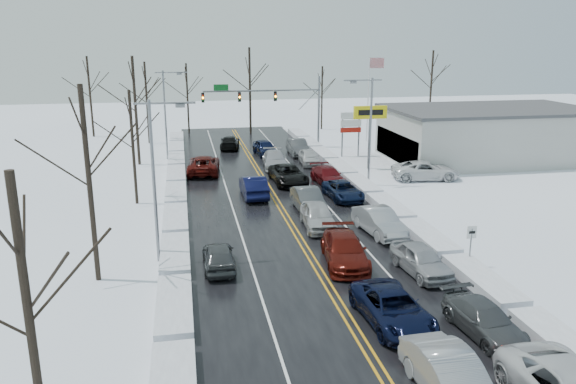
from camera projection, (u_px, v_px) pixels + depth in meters
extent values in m
plane|color=white|center=(293.00, 229.00, 36.81)|extent=(160.00, 160.00, 0.00)
cube|color=black|center=(288.00, 219.00, 38.70)|extent=(14.00, 84.00, 0.01)
cube|color=silver|center=(176.00, 226.00, 37.34)|extent=(1.62, 72.00, 0.61)
cube|color=silver|center=(392.00, 213.00, 40.07)|extent=(1.62, 72.00, 0.61)
cylinder|color=slate|center=(319.00, 112.00, 63.81)|extent=(0.24, 0.24, 8.00)
cylinder|color=slate|center=(262.00, 91.00, 61.98)|extent=(13.00, 0.18, 0.18)
cylinder|color=slate|center=(309.00, 100.00, 63.22)|extent=(2.33, 0.10, 2.33)
cube|color=#0C591E|center=(221.00, 88.00, 61.07)|extent=(1.60, 0.08, 0.70)
cube|color=black|center=(275.00, 96.00, 62.42)|extent=(0.32, 0.25, 1.05)
sphere|color=#3F0705|center=(276.00, 94.00, 62.19)|extent=(0.20, 0.20, 0.20)
sphere|color=orange|center=(276.00, 96.00, 62.27)|extent=(0.22, 0.22, 0.22)
sphere|color=black|center=(276.00, 99.00, 62.35)|extent=(0.20, 0.20, 0.20)
cube|color=black|center=(240.00, 97.00, 61.70)|extent=(0.32, 0.25, 1.05)
sphere|color=#3F0705|center=(240.00, 94.00, 61.47)|extent=(0.20, 0.20, 0.20)
sphere|color=orange|center=(240.00, 97.00, 61.55)|extent=(0.22, 0.22, 0.22)
sphere|color=black|center=(240.00, 100.00, 61.63)|extent=(0.20, 0.20, 0.20)
cube|color=black|center=(203.00, 98.00, 60.99)|extent=(0.32, 0.25, 1.05)
sphere|color=#3F0705|center=(203.00, 95.00, 60.76)|extent=(0.20, 0.20, 0.20)
sphere|color=orange|center=(203.00, 98.00, 60.84)|extent=(0.22, 0.22, 0.22)
sphere|color=black|center=(203.00, 101.00, 60.91)|extent=(0.20, 0.20, 0.20)
cylinder|color=slate|center=(369.00, 140.00, 53.11)|extent=(0.20, 0.20, 5.60)
cube|color=yellow|center=(370.00, 112.00, 52.43)|extent=(3.20, 0.30, 1.20)
cube|color=black|center=(371.00, 113.00, 52.27)|extent=(2.40, 0.04, 0.50)
cylinder|color=slate|center=(342.00, 138.00, 58.85)|extent=(0.16, 0.16, 4.00)
cylinder|color=slate|center=(359.00, 137.00, 59.17)|extent=(0.16, 0.16, 4.00)
cube|color=white|center=(351.00, 116.00, 58.40)|extent=(2.20, 0.22, 0.70)
cube|color=white|center=(351.00, 123.00, 58.61)|extent=(2.20, 0.22, 0.70)
cube|color=#A4170C|center=(351.00, 130.00, 58.80)|extent=(2.20, 0.22, 0.50)
cylinder|color=slate|center=(470.00, 248.00, 30.41)|extent=(0.08, 0.08, 2.20)
cube|color=white|center=(472.00, 232.00, 30.17)|extent=(0.55, 0.05, 0.70)
cube|color=black|center=(472.00, 232.00, 30.13)|extent=(0.35, 0.02, 0.15)
cylinder|color=silver|center=(368.00, 100.00, 66.61)|extent=(0.14, 0.14, 10.00)
cube|color=#AEAFAA|center=(488.00, 135.00, 57.51)|extent=(20.00, 12.00, 5.00)
cube|color=#262628|center=(396.00, 147.00, 55.96)|extent=(0.10, 11.00, 2.80)
cube|color=#3F3F42|center=(491.00, 109.00, 56.81)|extent=(20.40, 12.40, 0.30)
cylinder|color=slate|center=(370.00, 133.00, 46.62)|extent=(0.18, 0.18, 9.00)
cylinder|color=slate|center=(363.00, 80.00, 45.34)|extent=(3.20, 0.12, 0.12)
cube|color=slate|center=(353.00, 82.00, 45.24)|extent=(0.50, 0.25, 0.18)
cylinder|color=slate|center=(154.00, 183.00, 30.30)|extent=(0.18, 0.18, 9.00)
cylinder|color=slate|center=(165.00, 103.00, 29.31)|extent=(3.20, 0.12, 0.12)
cube|color=slate|center=(180.00, 106.00, 29.49)|extent=(0.50, 0.25, 0.18)
cylinder|color=slate|center=(165.00, 116.00, 56.84)|extent=(0.18, 0.18, 9.00)
cylinder|color=slate|center=(171.00, 72.00, 55.84)|extent=(3.20, 0.12, 0.12)
cube|color=slate|center=(179.00, 74.00, 56.03)|extent=(0.50, 0.25, 0.18)
cylinder|color=#2D231C|center=(32.00, 337.00, 14.69)|extent=(0.24, 0.24, 9.00)
cylinder|color=#2D231C|center=(90.00, 186.00, 27.74)|extent=(0.27, 0.27, 10.00)
cylinder|color=#2D231C|center=(133.00, 148.00, 41.38)|extent=(0.23, 0.23, 8.50)
cylinder|color=#2D231C|center=(136.00, 111.00, 54.26)|extent=(0.28, 0.28, 10.50)
cylinder|color=#2D231C|center=(147.00, 103.00, 65.83)|extent=(0.25, 0.25, 9.50)
cylinder|color=#2D231C|center=(90.00, 97.00, 70.16)|extent=(0.27, 0.27, 10.00)
cylinder|color=#2D231C|center=(188.00, 98.00, 73.39)|extent=(0.24, 0.24, 9.00)
cylinder|color=#2D231C|center=(250.00, 91.00, 72.67)|extent=(0.29, 0.29, 11.00)
cylinder|color=#2D231C|center=(322.00, 98.00, 76.22)|extent=(0.23, 0.23, 8.50)
cylinder|color=#2D231C|center=(431.00, 88.00, 79.30)|extent=(0.28, 0.28, 10.50)
imported|color=black|center=(392.00, 323.00, 24.59)|extent=(2.73, 5.43, 1.47)
imported|color=#52110A|center=(344.00, 263.00, 31.15)|extent=(2.89, 5.72, 1.59)
imported|color=#BBBBBD|center=(318.00, 228.00, 37.01)|extent=(2.20, 4.92, 1.64)
imported|color=#404245|center=(308.00, 211.00, 40.66)|extent=(1.82, 4.97, 1.63)
imported|color=black|center=(288.00, 183.00, 48.33)|extent=(2.87, 5.81, 1.59)
imported|color=#A3A5AB|center=(275.00, 168.00, 54.29)|extent=(2.60, 5.55, 1.57)
imported|color=black|center=(265.00, 155.00, 60.08)|extent=(2.44, 4.95, 1.62)
imported|color=#404346|center=(483.00, 334.00, 23.70)|extent=(2.29, 4.77, 1.34)
imported|color=#9A9CA1|center=(420.00, 273.00, 29.85)|extent=(2.26, 4.73, 1.56)
imported|color=#989B9F|center=(379.00, 234.00, 35.86)|extent=(2.32, 5.17, 1.65)
imported|color=black|center=(343.00, 199.00, 43.70)|extent=(2.53, 5.00, 1.35)
imported|color=#520A0E|center=(328.00, 184.00, 48.18)|extent=(2.47, 5.14, 1.45)
imported|color=#BDBDBF|center=(309.00, 165.00, 55.56)|extent=(2.02, 4.52, 1.51)
imported|color=#3D3F42|center=(298.00, 155.00, 60.16)|extent=(1.78, 5.07, 1.67)
imported|color=black|center=(254.00, 197.00, 44.30)|extent=(1.87, 5.16, 1.69)
imported|color=#480D09|center=(204.00, 173.00, 51.96)|extent=(3.34, 6.26, 1.67)
imported|color=black|center=(230.00, 149.00, 63.64)|extent=(2.72, 5.30, 1.47)
imported|color=#3C3E41|center=(219.00, 268.00, 30.47)|extent=(1.70, 4.19, 1.43)
imported|color=white|center=(425.00, 179.00, 49.70)|extent=(6.21, 3.48, 1.64)
imported|color=#3F4244|center=(435.00, 168.00, 53.97)|extent=(2.42, 5.59, 1.60)
imported|color=black|center=(392.00, 155.00, 60.10)|extent=(2.31, 4.54, 1.48)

